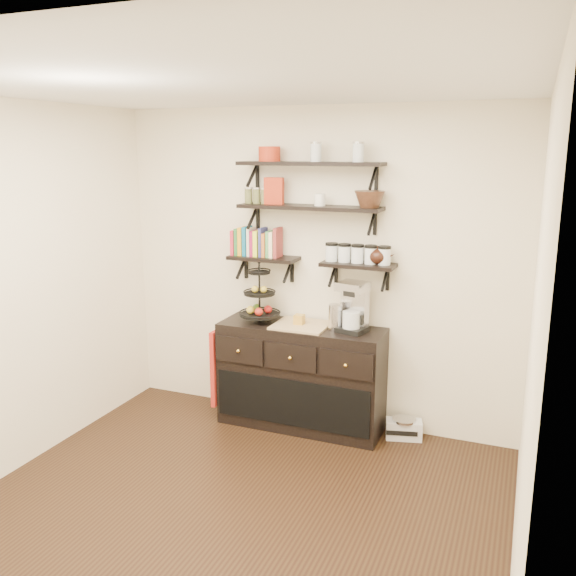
{
  "coord_description": "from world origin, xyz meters",
  "views": [
    {
      "loc": [
        1.7,
        -3.08,
        2.35
      ],
      "look_at": [
        -0.0,
        1.15,
        1.31
      ],
      "focal_mm": 38.0,
      "sensor_mm": 36.0,
      "label": 1
    }
  ],
  "objects_px": {
    "sideboard": "(301,376)",
    "fruit_stand": "(260,301)",
    "coffee_maker": "(353,307)",
    "radio": "(404,428)"
  },
  "relations": [
    {
      "from": "coffee_maker",
      "to": "radio",
      "type": "distance_m",
      "value": 1.1
    },
    {
      "from": "sideboard",
      "to": "radio",
      "type": "xyz_separation_m",
      "value": [
        0.88,
        0.09,
        -0.37
      ]
    },
    {
      "from": "fruit_stand",
      "to": "coffee_maker",
      "type": "distance_m",
      "value": 0.82
    },
    {
      "from": "fruit_stand",
      "to": "coffee_maker",
      "type": "bearing_deg",
      "value": 1.71
    },
    {
      "from": "coffee_maker",
      "to": "sideboard",
      "type": "bearing_deg",
      "value": -162.53
    },
    {
      "from": "sideboard",
      "to": "fruit_stand",
      "type": "bearing_deg",
      "value": 179.44
    },
    {
      "from": "sideboard",
      "to": "fruit_stand",
      "type": "height_order",
      "value": "fruit_stand"
    },
    {
      "from": "fruit_stand",
      "to": "radio",
      "type": "xyz_separation_m",
      "value": [
        1.26,
        0.09,
        -0.99
      ]
    },
    {
      "from": "sideboard",
      "to": "coffee_maker",
      "type": "xyz_separation_m",
      "value": [
        0.44,
        0.03,
        0.64
      ]
    },
    {
      "from": "radio",
      "to": "sideboard",
      "type": "bearing_deg",
      "value": 171.33
    }
  ]
}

